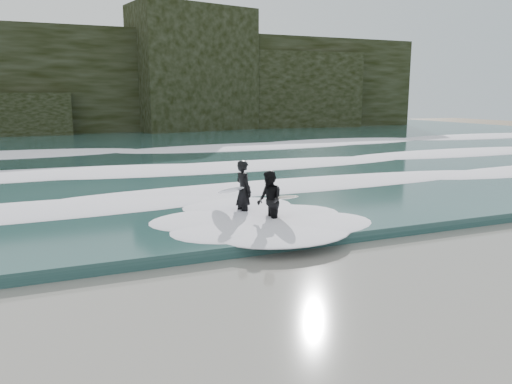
# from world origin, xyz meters

# --- Properties ---
(ground) EXTENTS (120.00, 120.00, 0.00)m
(ground) POSITION_xyz_m (0.00, 0.00, 0.00)
(ground) COLOR olive
(ground) RESTS_ON ground
(sea) EXTENTS (90.00, 52.00, 0.30)m
(sea) POSITION_xyz_m (0.00, 29.00, 0.15)
(sea) COLOR #244645
(sea) RESTS_ON ground
(headland) EXTENTS (70.00, 9.00, 10.00)m
(headland) POSITION_xyz_m (0.00, 46.00, 5.00)
(headland) COLOR black
(headland) RESTS_ON ground
(foam_near) EXTENTS (60.00, 3.20, 0.20)m
(foam_near) POSITION_xyz_m (0.00, 9.00, 0.40)
(foam_near) COLOR white
(foam_near) RESTS_ON sea
(foam_mid) EXTENTS (60.00, 4.00, 0.24)m
(foam_mid) POSITION_xyz_m (0.00, 16.00, 0.42)
(foam_mid) COLOR white
(foam_mid) RESTS_ON sea
(foam_far) EXTENTS (60.00, 4.80, 0.30)m
(foam_far) POSITION_xyz_m (0.00, 25.00, 0.45)
(foam_far) COLOR white
(foam_far) RESTS_ON sea
(surfer_left) EXTENTS (0.96, 1.94, 1.86)m
(surfer_left) POSITION_xyz_m (0.21, 6.28, 0.94)
(surfer_left) COLOR black
(surfer_left) RESTS_ON ground
(surfer_right) EXTENTS (1.14, 2.05, 1.69)m
(surfer_right) POSITION_xyz_m (0.62, 5.04, 0.85)
(surfer_right) COLOR black
(surfer_right) RESTS_ON ground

